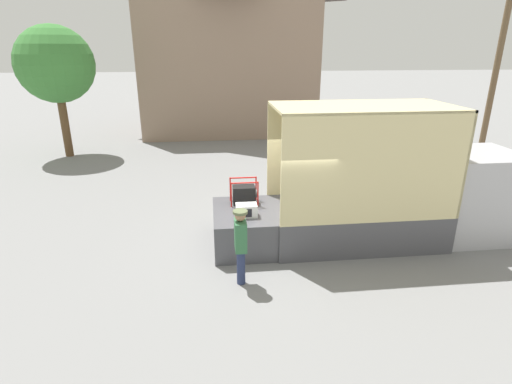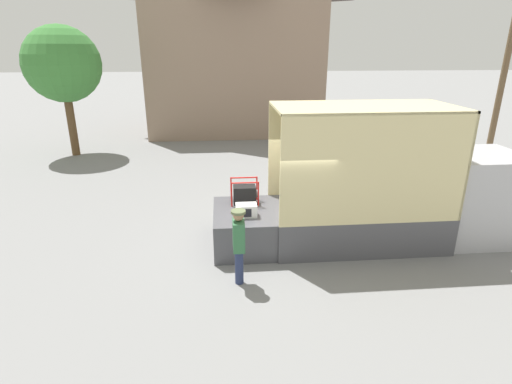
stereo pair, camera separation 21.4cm
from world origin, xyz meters
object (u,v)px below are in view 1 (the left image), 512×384
Objects in this scene: worker_person at (241,240)px; microwave at (246,210)px; portable_generator at (245,194)px; utility_pole at (498,58)px; box_truck at (410,201)px; street_tree at (55,65)px.

microwave is at bearing 80.00° from worker_person.
portable_generator is at bearing 82.98° from worker_person.
portable_generator is 15.28m from utility_pole.
microwave is 0.86m from portable_generator.
worker_person is 0.20× the size of utility_pole.
box_truck reaches higher than portable_generator.
box_truck is 1.10× the size of street_tree.
portable_generator is at bearing -51.53° from street_tree.
worker_person is at bearing -100.00° from microwave.
street_tree is (-7.43, 9.35, 2.88)m from portable_generator.
street_tree is (-11.71, 9.84, 3.07)m from box_truck.
street_tree is (-19.88, 1.07, -0.26)m from utility_pole.
utility_pole is (12.48, 9.13, 3.24)m from microwave.
portable_generator is at bearing 173.39° from box_truck.
utility_pole is at bearing 47.03° from box_truck.
utility_pole is at bearing 33.61° from portable_generator.
box_truck reaches higher than worker_person.
box_truck is at bearing 21.33° from worker_person.
box_truck is 4.33m from microwave.
portable_generator is 0.43× the size of worker_person.
street_tree is at bearing 176.91° from utility_pole.
utility_pole is (8.17, 8.77, 3.33)m from box_truck.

